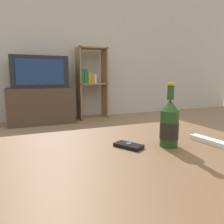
% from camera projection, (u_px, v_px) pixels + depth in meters
% --- Properties ---
extents(back_wall, '(8.00, 0.05, 2.60)m').
position_uv_depth(back_wall, '(43.00, 37.00, 3.41)').
color(back_wall, beige).
rests_on(back_wall, ground_plane).
extents(coffee_table, '(1.09, 0.84, 0.43)m').
position_uv_depth(coffee_table, '(136.00, 167.00, 0.81)').
color(coffee_table, brown).
rests_on(coffee_table, ground_plane).
extents(tv_stand, '(0.93, 0.46, 0.53)m').
position_uv_depth(tv_stand, '(41.00, 106.00, 3.26)').
color(tv_stand, '#4C3828').
rests_on(tv_stand, ground_plane).
extents(television, '(0.77, 0.44, 0.45)m').
position_uv_depth(television, '(39.00, 72.00, 3.18)').
color(television, black).
rests_on(television, tv_stand).
extents(bookshelf, '(0.47, 0.30, 1.16)m').
position_uv_depth(bookshelf, '(90.00, 82.00, 3.59)').
color(bookshelf, '#99754C').
rests_on(bookshelf, ground_plane).
extents(beer_bottle, '(0.07, 0.07, 0.25)m').
position_uv_depth(beer_bottle, '(169.00, 124.00, 0.86)').
color(beer_bottle, '#1E4219').
rests_on(beer_bottle, coffee_table).
extents(cell_phone, '(0.10, 0.12, 0.02)m').
position_uv_depth(cell_phone, '(128.00, 146.00, 0.85)').
color(cell_phone, black).
rests_on(cell_phone, coffee_table).
extents(remote_control, '(0.06, 0.18, 0.02)m').
position_uv_depth(remote_control, '(210.00, 141.00, 0.90)').
color(remote_control, white).
rests_on(remote_control, coffee_table).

